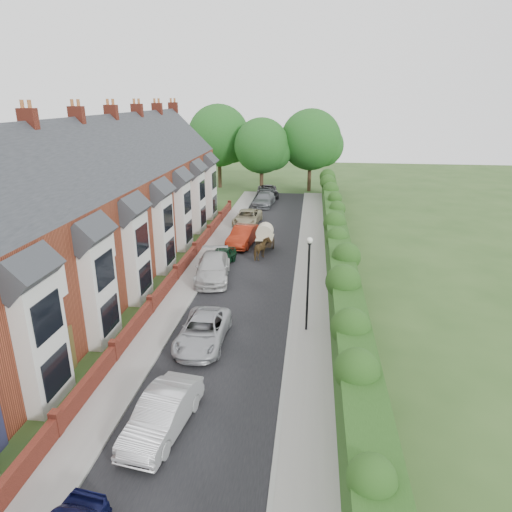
{
  "coord_description": "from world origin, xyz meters",
  "views": [
    {
      "loc": [
        3.41,
        -17.43,
        11.64
      ],
      "look_at": [
        0.09,
        9.32,
        2.2
      ],
      "focal_mm": 32.0,
      "sensor_mm": 36.0,
      "label": 1
    }
  ],
  "objects": [
    {
      "name": "kerb_house_side",
      "position": [
        -3.55,
        11.0,
        0.07
      ],
      "size": [
        0.18,
        58.0,
        0.13
      ],
      "primitive_type": "cube",
      "color": "#989892",
      "rests_on": "ground"
    },
    {
      "name": "car_extra_far",
      "position": [
        -1.91,
        37.42,
        0.7
      ],
      "size": [
        3.14,
        5.37,
        1.4
      ],
      "primitive_type": "imported",
      "rotation": [
        0.0,
        0.0,
        0.17
      ],
      "color": "black",
      "rests_on": "ground"
    },
    {
      "name": "car_green",
      "position": [
        -3.0,
        13.14,
        0.63
      ],
      "size": [
        2.15,
        3.93,
        1.27
      ],
      "primitive_type": "imported",
      "rotation": [
        0.0,
        0.0,
        -0.18
      ],
      "color": "black",
      "rests_on": "ground"
    },
    {
      "name": "tree_far_back",
      "position": [
        -8.59,
        43.08,
        6.62
      ],
      "size": [
        8.4,
        8.0,
        10.82
      ],
      "color": "#332316",
      "rests_on": "ground"
    },
    {
      "name": "car_black",
      "position": [
        -2.19,
        36.59,
        0.72
      ],
      "size": [
        2.61,
        4.49,
        1.43
      ],
      "primitive_type": "imported",
      "rotation": [
        0.0,
        0.0,
        0.23
      ],
      "color": "black",
      "rests_on": "ground"
    },
    {
      "name": "ground",
      "position": [
        0.0,
        0.0,
        0.0
      ],
      "size": [
        140.0,
        140.0,
        0.0
      ],
      "primitive_type": "plane",
      "color": "#2D4C1E",
      "rests_on": "ground"
    },
    {
      "name": "car_beige",
      "position": [
        -2.63,
        24.58,
        0.69
      ],
      "size": [
        2.52,
        5.06,
        1.38
      ],
      "primitive_type": "imported",
      "rotation": [
        0.0,
        0.0,
        -0.05
      ],
      "color": "tan",
      "rests_on": "ground"
    },
    {
      "name": "pavement_house_side",
      "position": [
        -4.35,
        11.0,
        0.06
      ],
      "size": [
        1.7,
        58.0,
        0.12
      ],
      "primitive_type": "cube",
      "color": "gray",
      "rests_on": "ground"
    },
    {
      "name": "car_grey",
      "position": [
        -1.89,
        32.77,
        0.73
      ],
      "size": [
        2.42,
        5.19,
        1.47
      ],
      "primitive_type": "imported",
      "rotation": [
        0.0,
        0.0,
        -0.07
      ],
      "color": "slate",
      "rests_on": "ground"
    },
    {
      "name": "horse",
      "position": [
        -0.15,
        14.93,
        0.79
      ],
      "size": [
        1.41,
        2.03,
        1.57
      ],
      "primitive_type": "imported",
      "rotation": [
        0.0,
        0.0,
        2.81
      ],
      "color": "#4D371C",
      "rests_on": "ground"
    },
    {
      "name": "car_silver_b",
      "position": [
        -1.67,
        2.15,
        0.67
      ],
      "size": [
        2.25,
        4.83,
        1.34
      ],
      "primitive_type": "imported",
      "rotation": [
        0.0,
        0.0,
        0.01
      ],
      "color": "#AAABB1",
      "rests_on": "ground"
    },
    {
      "name": "road",
      "position": [
        -0.5,
        11.0,
        0.01
      ],
      "size": [
        6.0,
        58.0,
        0.02
      ],
      "primitive_type": "cube",
      "color": "black",
      "rests_on": "ground"
    },
    {
      "name": "horse_cart",
      "position": [
        -0.15,
        16.93,
        1.27
      ],
      "size": [
        1.39,
        3.07,
        2.21
      ],
      "color": "black",
      "rests_on": "ground"
    },
    {
      "name": "car_white",
      "position": [
        -3.0,
        10.6,
        0.78
      ],
      "size": [
        2.87,
        5.6,
        1.56
      ],
      "primitive_type": "imported",
      "rotation": [
        0.0,
        0.0,
        0.13
      ],
      "color": "#B9B9B9",
      "rests_on": "ground"
    },
    {
      "name": "terrace_row",
      "position": [
        -10.87,
        9.98,
        4.47
      ],
      "size": [
        9.05,
        40.5,
        11.5
      ],
      "color": "brown",
      "rests_on": "ground"
    },
    {
      "name": "pavement_hedge_side",
      "position": [
        3.6,
        11.0,
        0.06
      ],
      "size": [
        2.2,
        58.0,
        0.12
      ],
      "primitive_type": "cube",
      "color": "gray",
      "rests_on": "ground"
    },
    {
      "name": "car_silver_a",
      "position": [
        -1.67,
        -4.2,
        0.73
      ],
      "size": [
        2.15,
        4.59,
        1.46
      ],
      "primitive_type": "imported",
      "rotation": [
        0.0,
        0.0,
        -0.14
      ],
      "color": "#B8B8BE",
      "rests_on": "ground"
    },
    {
      "name": "kerb_hedge_side",
      "position": [
        2.55,
        11.0,
        0.07
      ],
      "size": [
        0.18,
        58.0,
        0.13
      ],
      "primitive_type": "cube",
      "color": "#989892",
      "rests_on": "ground"
    },
    {
      "name": "hedge",
      "position": [
        5.4,
        11.0,
        1.6
      ],
      "size": [
        2.1,
        58.0,
        2.85
      ],
      "color": "#1C3E13",
      "rests_on": "ground"
    },
    {
      "name": "car_red",
      "position": [
        -2.05,
        18.2,
        0.79
      ],
      "size": [
        2.43,
        5.02,
        1.59
      ],
      "primitive_type": "imported",
      "rotation": [
        0.0,
        0.0,
        -0.16
      ],
      "color": "maroon",
      "rests_on": "ground"
    },
    {
      "name": "tree_far_left",
      "position": [
        -2.65,
        40.08,
        5.71
      ],
      "size": [
        7.14,
        6.8,
        9.29
      ],
      "color": "#332316",
      "rests_on": "ground"
    },
    {
      "name": "lamppost",
      "position": [
        3.4,
        4.0,
        3.3
      ],
      "size": [
        0.32,
        0.32,
        5.16
      ],
      "color": "black",
      "rests_on": "ground"
    },
    {
      "name": "tree_far_right",
      "position": [
        3.39,
        42.08,
        6.31
      ],
      "size": [
        7.98,
        7.6,
        10.31
      ],
      "color": "#332316",
      "rests_on": "ground"
    },
    {
      "name": "garden_wall_row",
      "position": [
        -5.35,
        10.0,
        0.46
      ],
      "size": [
        0.35,
        40.35,
        1.1
      ],
      "color": "maroon",
      "rests_on": "ground"
    }
  ]
}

